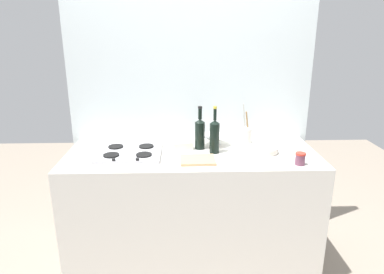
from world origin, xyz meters
TOP-DOWN VIEW (x-y plane):
  - ground_plane at (0.00, 0.00)m, footprint 6.00×6.00m
  - counter_block at (0.00, 0.00)m, footprint 1.80×0.70m
  - backsplash_panel at (0.00, 0.38)m, footprint 1.90×0.06m
  - stovetop_hob at (-0.45, -0.02)m, footprint 0.45×0.40m
  - plate_stack at (0.52, -0.01)m, footprint 0.21×0.20m
  - wine_bottle_leftmost at (0.06, 0.09)m, footprint 0.07×0.07m
  - wine_bottle_mid_left at (0.16, 0.00)m, footprint 0.07×0.07m
  - mixing_bowl at (0.18, 0.17)m, footprint 0.21×0.21m
  - butter_dish at (-0.07, 0.09)m, footprint 0.16×0.11m
  - utensil_crock at (0.42, 0.19)m, footprint 0.10×0.10m
  - condiment_jar_front at (0.70, -0.25)m, footprint 0.07×0.07m
  - cutting_board at (0.03, -0.17)m, footprint 0.24×0.19m

SIDE VIEW (x-z plane):
  - ground_plane at x=0.00m, z-range 0.00..0.00m
  - counter_block at x=0.00m, z-range 0.00..0.90m
  - cutting_board at x=0.03m, z-range 0.90..0.92m
  - stovetop_hob at x=-0.45m, z-range 0.89..0.93m
  - plate_stack at x=0.52m, z-range 0.90..0.95m
  - butter_dish at x=-0.07m, z-range 0.90..0.96m
  - condiment_jar_front at x=0.70m, z-range 0.90..0.98m
  - mixing_bowl at x=0.18m, z-range 0.90..0.98m
  - utensil_crock at x=0.42m, z-range 0.81..1.13m
  - wine_bottle_leftmost at x=0.06m, z-range 0.86..1.18m
  - wine_bottle_mid_left at x=0.16m, z-range 0.86..1.20m
  - backsplash_panel at x=0.00m, z-range 0.00..2.31m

